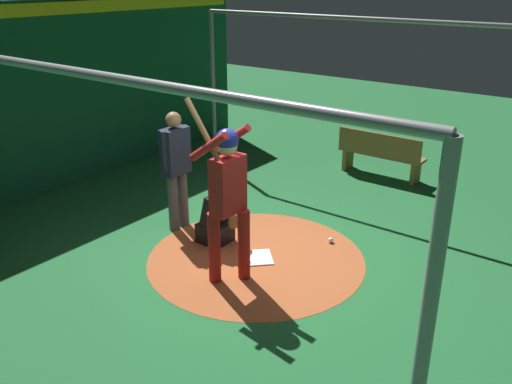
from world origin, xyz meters
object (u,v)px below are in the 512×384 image
(batter, at_px, (227,190))
(umpire, at_px, (176,165))
(baseball_0, at_px, (331,240))
(catcher, at_px, (217,219))
(bench, at_px, (380,154))
(home_plate, at_px, (256,257))

(batter, bearing_deg, umpire, 155.73)
(umpire, relative_size, baseball_0, 23.60)
(catcher, bearing_deg, bench, 80.40)
(batter, height_order, bench, batter)
(catcher, xyz_separation_m, bench, (0.65, 3.82, 0.08))
(home_plate, bearing_deg, batter, -85.96)
(home_plate, xyz_separation_m, batter, (0.04, -0.61, 1.17))
(home_plate, height_order, bench, bench)
(batter, bearing_deg, bench, 91.35)
(batter, height_order, umpire, batter)
(umpire, xyz_separation_m, bench, (1.42, 3.79, -0.54))
(umpire, height_order, bench, umpire)
(catcher, distance_m, baseball_0, 1.61)
(bench, bearing_deg, umpire, -110.61)
(bench, bearing_deg, home_plate, -89.08)
(catcher, xyz_separation_m, umpire, (-0.78, 0.03, 0.62))
(umpire, bearing_deg, bench, 69.39)
(home_plate, relative_size, umpire, 0.24)
(catcher, distance_m, umpire, 1.00)
(home_plate, distance_m, bench, 3.89)
(home_plate, distance_m, baseball_0, 1.14)
(umpire, distance_m, baseball_0, 2.44)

